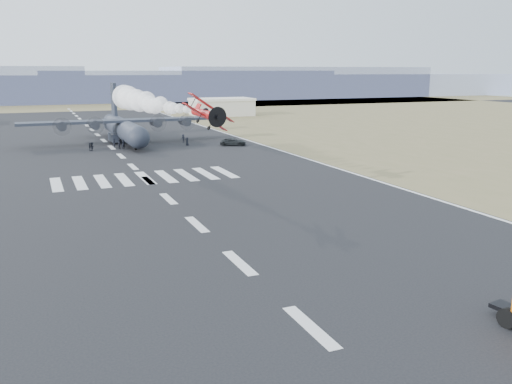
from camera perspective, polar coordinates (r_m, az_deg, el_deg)
ground at (r=33.60m, az=5.76°, el=-13.95°), size 500.00×500.00×0.00m
scrub_far at (r=257.19m, az=-19.49°, el=8.60°), size 500.00×80.00×0.00m
runway_markings at (r=88.82m, az=-12.84°, el=2.61°), size 60.00×260.00×0.01m
ridge_seg_d at (r=286.84m, az=-19.95°, el=10.22°), size 150.00×50.00×13.00m
ridge_seg_e at (r=297.26m, az=-7.15°, el=11.11°), size 150.00×50.00×15.00m
ridge_seg_f at (r=320.79m, az=4.33°, el=11.46°), size 150.00×50.00×17.00m
ridge_seg_g at (r=354.88m, az=13.91°, el=10.92°), size 150.00×50.00×13.00m
hangar_right at (r=186.81m, az=-3.64°, el=8.95°), size 20.50×12.50×5.90m
aerobatic_biplane at (r=61.72m, az=-5.27°, el=8.23°), size 5.53×5.76×4.66m
smoke_trail at (r=88.17m, az=-12.64°, el=9.46°), size 5.71×34.27×4.01m
transport_aircraft at (r=119.81m, az=-13.75°, el=6.63°), size 42.48×35.03×12.31m
support_vehicle at (r=111.44m, az=-2.42°, el=5.29°), size 5.89×4.45×1.49m
crew_a at (r=109.69m, az=-13.82°, el=4.92°), size 0.76×0.65×1.87m
crew_b at (r=114.05m, az=-12.26°, el=5.23°), size 0.89×0.66×1.66m
crew_c at (r=116.99m, az=-7.67°, el=5.61°), size 1.24×1.08×1.76m
crew_d at (r=108.65m, az=-17.10°, el=4.57°), size 0.67×1.00×1.56m
crew_e at (r=112.34m, az=-7.25°, el=5.32°), size 0.54×0.85×1.70m
crew_f at (r=108.50m, az=-16.88°, el=4.59°), size 0.61×1.54×1.63m
crew_g at (r=111.73m, az=-14.71°, el=4.99°), size 0.72×0.80×1.81m
crew_h at (r=110.12m, az=-14.12°, el=4.94°), size 0.75×1.02×1.89m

